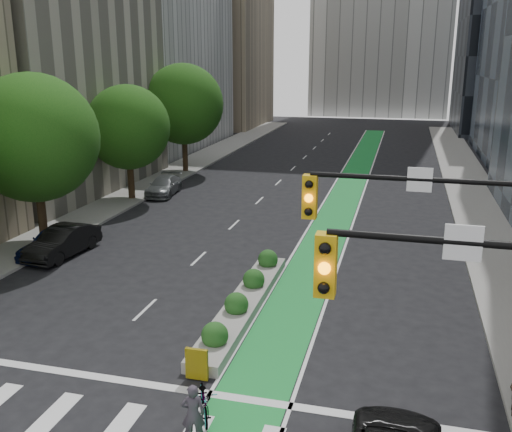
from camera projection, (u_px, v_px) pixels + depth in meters
The scene contains 15 objects.
ground at pixel (134, 408), 15.88m from camera, with size 160.00×160.00×0.00m, color black.
sidewalk_left at pixel (141, 189), 42.02m from camera, with size 3.60×90.00×0.15m, color gray.
sidewalk_right at pixel (480, 209), 36.29m from camera, with size 3.60×90.00×0.15m, color gray.
bike_lane_paint at pixel (349, 186), 43.11m from camera, with size 2.20×70.00×0.01m, color #198A36.
building_tan_far at pixel (212, 30), 78.74m from camera, with size 14.00×16.00×26.00m, color tan.
tree_mid at pixel (34, 138), 28.23m from camera, with size 6.40×6.40×8.78m.
tree_midfar at pixel (128, 127), 37.72m from camera, with size 5.60×5.60×7.76m.
tree_far at pixel (183, 104), 46.84m from camera, with size 6.60×6.60×9.00m.
signal_right at pixel (481, 269), 12.91m from camera, with size 5.82×0.51×7.20m.
median_planter at pixel (244, 300), 22.04m from camera, with size 1.20×10.26×1.10m.
bicycle at pixel (204, 400), 15.47m from camera, with size 0.61×1.76×0.93m, color gray.
cyclist at pixel (193, 414), 14.28m from camera, with size 0.60×0.39×1.64m, color #39323C.
parked_car_left_near at pixel (55, 241), 27.96m from camera, with size 1.72×4.26×1.45m, color #0B1643.
parked_car_left_mid at pixel (63, 242), 27.89m from camera, with size 1.54×4.42×1.46m, color black.
parked_car_left_far at pixel (164, 186), 40.38m from camera, with size 1.78×4.39×1.27m, color slate.
Camera 1 is at (6.77, -12.54, 9.45)m, focal length 40.00 mm.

